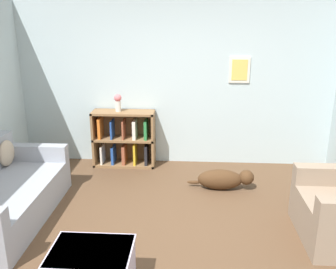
# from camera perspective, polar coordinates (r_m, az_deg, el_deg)

# --- Properties ---
(ground_plane) EXTENTS (14.00, 14.00, 0.00)m
(ground_plane) POSITION_cam_1_polar(r_m,az_deg,el_deg) (4.39, -0.34, -14.80)
(ground_plane) COLOR brown
(wall_back) EXTENTS (5.60, 0.13, 2.60)m
(wall_back) POSITION_cam_1_polar(r_m,az_deg,el_deg) (6.04, 1.13, 7.64)
(wall_back) COLOR silver
(wall_back) RESTS_ON ground_plane
(couch) EXTENTS (0.95, 1.95, 0.82)m
(couch) POSITION_cam_1_polar(r_m,az_deg,el_deg) (4.94, -24.19, -8.66)
(couch) COLOR #9399A3
(couch) RESTS_ON ground_plane
(bookshelf) EXTENTS (0.99, 0.36, 0.90)m
(bookshelf) POSITION_cam_1_polar(r_m,az_deg,el_deg) (6.13, -6.60, -0.71)
(bookshelf) COLOR olive
(bookshelf) RESTS_ON ground_plane
(dog) EXTENTS (0.94, 0.26, 0.29)m
(dog) POSITION_cam_1_polar(r_m,az_deg,el_deg) (5.38, 8.53, -6.73)
(dog) COLOR #472D19
(dog) RESTS_ON ground_plane
(vase) EXTENTS (0.12, 0.12, 0.28)m
(vase) POSITION_cam_1_polar(r_m,az_deg,el_deg) (5.95, -7.64, 4.97)
(vase) COLOR silver
(vase) RESTS_ON bookshelf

